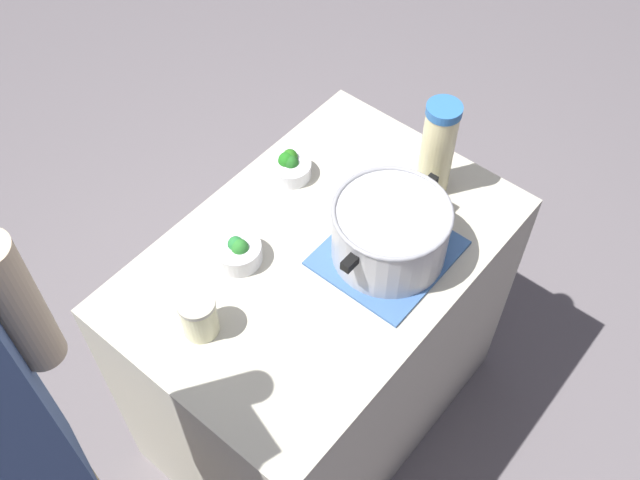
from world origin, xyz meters
TOP-DOWN VIEW (x-y plane):
  - ground_plane at (0.00, 0.00)m, footprint 8.00×8.00m
  - counter_slab at (0.00, 0.00)m, footprint 1.01×0.68m
  - dish_cloth at (-0.10, 0.13)m, footprint 0.32×0.28m
  - cooking_pot at (-0.10, 0.13)m, footprint 0.36×0.29m
  - lemonade_pitcher at (-0.36, 0.09)m, footprint 0.09×0.09m
  - mason_jar at (0.34, -0.07)m, footprint 0.09×0.09m
  - broccoli_bowl_front at (0.14, -0.14)m, footprint 0.12×0.12m
  - broccoli_bowl_center at (-0.15, -0.23)m, footprint 0.11×0.11m

SIDE VIEW (x-z plane):
  - ground_plane at x=0.00m, z-range 0.00..0.00m
  - counter_slab at x=0.00m, z-range 0.00..0.86m
  - dish_cloth at x=-0.10m, z-range 0.86..0.86m
  - broccoli_bowl_center at x=-0.15m, z-range 0.85..0.92m
  - broccoli_bowl_front at x=0.14m, z-range 0.85..0.93m
  - mason_jar at x=0.34m, z-range 0.86..0.97m
  - cooking_pot at x=-0.10m, z-range 0.87..1.03m
  - lemonade_pitcher at x=-0.36m, z-range 0.86..1.14m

